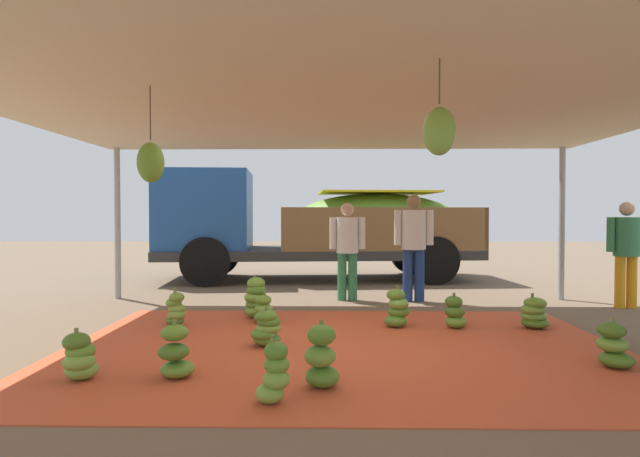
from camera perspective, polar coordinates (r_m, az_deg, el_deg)
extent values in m
plane|color=brown|center=(8.69, 2.02, -8.05)|extent=(40.00, 40.00, 0.00)
cube|color=#D1512D|center=(5.75, 2.58, -12.94)|extent=(6.00, 4.24, 0.01)
cylinder|color=#9EA0A5|center=(9.59, -21.35, 0.52)|extent=(0.10, 0.10, 2.59)
cylinder|color=#9EA0A5|center=(9.71, 25.03, 0.49)|extent=(0.10, 0.10, 2.59)
cube|color=beige|center=(5.70, 2.61, 13.48)|extent=(8.00, 7.00, 0.06)
cylinder|color=#4C422D|center=(4.98, -18.14, 11.97)|extent=(0.01, 0.01, 0.48)
ellipsoid|color=#60932D|center=(4.92, -18.10, 6.90)|extent=(0.24, 0.24, 0.36)
cylinder|color=#4C422D|center=(4.07, 12.99, 15.50)|extent=(0.01, 0.01, 0.33)
ellipsoid|color=#75A83D|center=(4.00, 12.96, 10.39)|extent=(0.24, 0.24, 0.36)
ellipsoid|color=#477523|center=(7.06, -15.66, -9.71)|extent=(0.24, 0.24, 0.13)
ellipsoid|color=#75A83D|center=(7.02, -15.48, -9.14)|extent=(0.32, 0.32, 0.13)
ellipsoid|color=#75A83D|center=(7.04, -15.44, -8.48)|extent=(0.29, 0.29, 0.13)
ellipsoid|color=#6B9E38|center=(7.05, -15.76, -7.85)|extent=(0.23, 0.23, 0.13)
ellipsoid|color=#6B9E38|center=(6.99, -15.46, -7.29)|extent=(0.23, 0.23, 0.13)
cylinder|color=olive|center=(7.00, -15.65, -6.79)|extent=(0.04, 0.04, 0.12)
ellipsoid|color=#518428|center=(5.82, -5.87, -11.98)|extent=(0.35, 0.35, 0.14)
ellipsoid|color=#518428|center=(5.78, -6.20, -11.44)|extent=(0.35, 0.35, 0.14)
ellipsoid|color=#75A83D|center=(5.79, -5.70, -10.80)|extent=(0.29, 0.29, 0.14)
ellipsoid|color=#477523|center=(5.78, -5.67, -10.19)|extent=(0.27, 0.27, 0.14)
ellipsoid|color=#518428|center=(5.76, -5.89, -9.59)|extent=(0.32, 0.32, 0.14)
cylinder|color=olive|center=(5.73, -5.91, -9.04)|extent=(0.04, 0.04, 0.12)
ellipsoid|color=#75A83D|center=(4.14, -5.56, -17.56)|extent=(0.30, 0.30, 0.15)
ellipsoid|color=#75A83D|center=(4.10, -4.82, -16.21)|extent=(0.29, 0.29, 0.15)
ellipsoid|color=#60932D|center=(4.09, -4.78, -14.68)|extent=(0.23, 0.23, 0.15)
ellipsoid|color=#518428|center=(4.06, -4.85, -13.28)|extent=(0.25, 0.25, 0.15)
cylinder|color=olive|center=(4.05, -5.18, -12.43)|extent=(0.04, 0.04, 0.12)
ellipsoid|color=#518428|center=(4.47, 0.25, -15.93)|extent=(0.36, 0.36, 0.18)
ellipsoid|color=#6B9E38|center=(4.40, 0.00, -13.84)|extent=(0.27, 0.27, 0.18)
ellipsoid|color=#518428|center=(4.35, 0.16, -11.61)|extent=(0.25, 0.25, 0.18)
cylinder|color=olive|center=(4.36, 0.15, -10.77)|extent=(0.04, 0.04, 0.12)
ellipsoid|color=#477523|center=(7.18, 22.55, -9.52)|extent=(0.43, 0.43, 0.14)
ellipsoid|color=#6B9E38|center=(7.18, 22.42, -8.86)|extent=(0.45, 0.45, 0.14)
ellipsoid|color=#6B9E38|center=(7.14, 22.33, -8.23)|extent=(0.34, 0.34, 0.14)
ellipsoid|color=#60932D|center=(7.14, 22.56, -7.57)|extent=(0.32, 0.32, 0.14)
cylinder|color=olive|center=(7.14, 22.30, -7.08)|extent=(0.04, 0.04, 0.12)
ellipsoid|color=#60932D|center=(6.89, 14.70, -9.88)|extent=(0.32, 0.32, 0.15)
ellipsoid|color=#477523|center=(6.88, 14.57, -8.85)|extent=(0.34, 0.34, 0.15)
ellipsoid|color=#477523|center=(6.88, 14.47, -7.80)|extent=(0.23, 0.23, 0.15)
cylinder|color=olive|center=(6.84, 14.50, -7.34)|extent=(0.04, 0.04, 0.12)
ellipsoid|color=#6B9E38|center=(7.37, -7.02, -9.04)|extent=(0.39, 0.39, 0.17)
ellipsoid|color=#518428|center=(7.39, -7.01, -8.24)|extent=(0.35, 0.35, 0.17)
ellipsoid|color=#75A83D|center=(7.35, -7.21, -7.52)|extent=(0.40, 0.40, 0.17)
ellipsoid|color=#518428|center=(7.33, -7.02, -6.77)|extent=(0.33, 0.33, 0.17)
ellipsoid|color=#6B9E38|center=(7.34, -7.03, -5.99)|extent=(0.36, 0.36, 0.17)
cylinder|color=olive|center=(7.31, -7.17, -5.54)|extent=(0.04, 0.04, 0.12)
ellipsoid|color=#75A83D|center=(5.11, -24.71, -13.93)|extent=(0.29, 0.29, 0.16)
ellipsoid|color=#75A83D|center=(5.05, -24.95, -13.12)|extent=(0.36, 0.36, 0.16)
ellipsoid|color=#60932D|center=(5.07, -24.82, -12.09)|extent=(0.34, 0.34, 0.16)
ellipsoid|color=#477523|center=(5.04, -25.17, -11.20)|extent=(0.33, 0.33, 0.16)
cylinder|color=olive|center=(5.02, -25.19, -10.54)|extent=(0.04, 0.04, 0.12)
ellipsoid|color=#518428|center=(6.80, 8.31, -10.01)|extent=(0.39, 0.39, 0.15)
ellipsoid|color=#518428|center=(6.83, 8.64, -9.02)|extent=(0.34, 0.34, 0.15)
ellipsoid|color=#75A83D|center=(6.78, 8.63, -8.15)|extent=(0.33, 0.33, 0.15)
ellipsoid|color=#60932D|center=(6.78, 8.33, -7.22)|extent=(0.31, 0.31, 0.15)
cylinder|color=olive|center=(6.76, 8.47, -6.73)|extent=(0.04, 0.04, 0.12)
ellipsoid|color=#477523|center=(5.72, 29.78, -12.39)|extent=(0.43, 0.43, 0.15)
ellipsoid|color=#6B9E38|center=(5.72, 29.45, -11.01)|extent=(0.36, 0.36, 0.15)
ellipsoid|color=#477523|center=(5.68, 29.38, -9.70)|extent=(0.36, 0.36, 0.15)
cylinder|color=olive|center=(5.67, 29.49, -9.11)|extent=(0.04, 0.04, 0.12)
ellipsoid|color=#60932D|center=(4.89, -15.37, -14.65)|extent=(0.36, 0.36, 0.14)
ellipsoid|color=#477523|center=(4.83, -15.78, -12.89)|extent=(0.36, 0.36, 0.14)
ellipsoid|color=#60932D|center=(4.83, -15.68, -10.96)|extent=(0.34, 0.34, 0.14)
cylinder|color=olive|center=(4.81, -15.67, -10.29)|extent=(0.04, 0.04, 0.12)
ellipsoid|color=#477523|center=(7.00, -6.21, -9.72)|extent=(0.36, 0.36, 0.14)
ellipsoid|color=#75A83D|center=(7.02, -6.20, -8.74)|extent=(0.33, 0.33, 0.14)
ellipsoid|color=#60932D|center=(7.00, -6.24, -7.82)|extent=(0.27, 0.27, 0.14)
cylinder|color=olive|center=(6.97, -6.11, -7.35)|extent=(0.04, 0.04, 0.12)
cube|color=#2D2D2D|center=(11.62, -0.15, -2.67)|extent=(7.09, 2.78, 0.20)
cube|color=#1E4C93|center=(11.70, -12.43, 1.98)|extent=(2.10, 2.18, 1.70)
cube|color=#232D38|center=(11.90, -17.13, 3.58)|extent=(0.17, 1.76, 0.75)
cube|color=brown|center=(10.71, 7.26, -0.09)|extent=(4.28, 0.44, 0.90)
cube|color=brown|center=(12.80, 5.43, 0.17)|extent=(4.28, 0.44, 0.90)
cube|color=brown|center=(12.30, 15.97, 0.07)|extent=(0.27, 2.20, 0.90)
ellipsoid|color=#60932D|center=(11.75, 6.26, 0.85)|extent=(3.92, 2.16, 1.23)
cube|color=yellow|center=(11.76, 6.27, 3.95)|extent=(2.71, 1.89, 0.04)
cylinder|color=black|center=(10.73, -12.47, -3.58)|extent=(1.02, 0.36, 1.00)
cylinder|color=black|center=(12.71, -11.11, -2.80)|extent=(1.02, 0.36, 1.00)
cylinder|color=black|center=(11.05, 12.49, -3.44)|extent=(1.02, 0.36, 1.00)
cylinder|color=black|center=(12.98, 10.00, -2.70)|extent=(1.02, 0.36, 1.00)
cylinder|color=#337A4C|center=(8.80, 2.43, -5.29)|extent=(0.15, 0.15, 0.80)
cylinder|color=#337A4C|center=(8.81, 3.61, -5.29)|extent=(0.15, 0.15, 0.80)
cylinder|color=silver|center=(8.75, 3.02, -0.73)|extent=(0.37, 0.37, 0.60)
cylinder|color=silver|center=(8.74, 1.44, -0.51)|extent=(0.12, 0.12, 0.53)
cylinder|color=silver|center=(8.76, 4.61, -0.51)|extent=(0.12, 0.12, 0.53)
sphere|color=tan|center=(8.74, 3.03, 2.10)|extent=(0.22, 0.22, 0.22)
cylinder|color=orange|center=(9.33, 30.07, -5.10)|extent=(0.15, 0.15, 0.80)
cylinder|color=orange|center=(9.42, 31.04, -5.05)|extent=(0.15, 0.15, 0.80)
cylinder|color=#337A4C|center=(9.32, 30.61, -0.78)|extent=(0.37, 0.37, 0.60)
cylinder|color=#337A4C|center=(9.20, 29.30, -0.58)|extent=(0.12, 0.12, 0.54)
sphere|color=tan|center=(9.31, 30.64, 1.88)|extent=(0.22, 0.22, 0.22)
cylinder|color=navy|center=(8.79, 9.60, -5.10)|extent=(0.16, 0.16, 0.87)
cylinder|color=navy|center=(8.82, 10.87, -5.08)|extent=(0.16, 0.16, 0.87)
cylinder|color=silver|center=(8.76, 10.26, -0.13)|extent=(0.40, 0.40, 0.65)
cylinder|color=silver|center=(8.72, 8.55, 0.10)|extent=(0.13, 0.13, 0.58)
cylinder|color=silver|center=(8.80, 11.95, 0.10)|extent=(0.13, 0.13, 0.58)
sphere|color=#936B4C|center=(8.76, 10.27, 2.93)|extent=(0.24, 0.24, 0.24)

